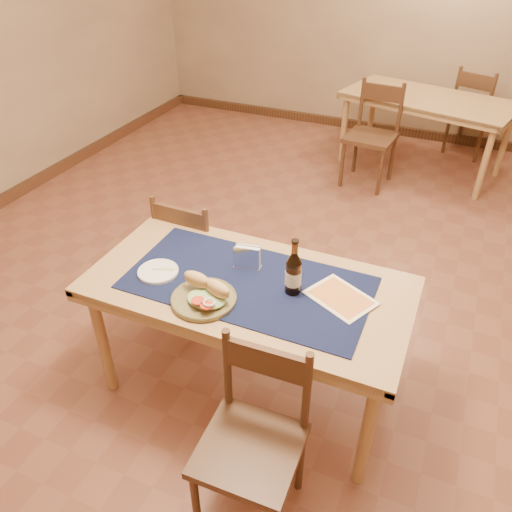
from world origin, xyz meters
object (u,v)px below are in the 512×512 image
at_px(chair_main_near, 253,439).
at_px(napkin_holder, 247,257).
at_px(chair_main_far, 196,251).
at_px(main_table, 248,296).
at_px(sandwich_plate, 205,295).
at_px(back_table, 428,105).
at_px(beer_bottle, 293,273).

distance_m(chair_main_near, napkin_holder, 0.88).
relative_size(chair_main_far, chair_main_near, 1.01).
bearing_deg(chair_main_near, main_table, 115.86).
bearing_deg(sandwich_plate, napkin_holder, 77.71).
relative_size(back_table, beer_bottle, 5.97).
xyz_separation_m(main_table, chair_main_near, (0.30, -0.61, -0.21)).
height_order(chair_main_far, beer_bottle, beer_bottle).
relative_size(chair_main_far, sandwich_plate, 2.87).
distance_m(back_table, chair_main_far, 3.08).
relative_size(back_table, napkin_holder, 11.80).
bearing_deg(main_table, sandwich_plate, -121.23).
xyz_separation_m(beer_bottle, napkin_holder, (-0.28, 0.10, -0.05)).
bearing_deg(chair_main_far, sandwich_plate, -56.49).
bearing_deg(chair_main_far, beer_bottle, -30.27).
xyz_separation_m(sandwich_plate, napkin_holder, (0.07, 0.32, 0.03)).
bearing_deg(chair_main_near, sandwich_plate, 136.27).
distance_m(back_table, napkin_holder, 3.32).
bearing_deg(back_table, sandwich_plate, -98.66).
bearing_deg(sandwich_plate, beer_bottle, 32.96).
distance_m(chair_main_near, sandwich_plate, 0.67).
bearing_deg(napkin_holder, beer_bottle, -18.90).
bearing_deg(back_table, chair_main_near, -91.80).
bearing_deg(back_table, napkin_holder, -98.30).
distance_m(back_table, sandwich_plate, 3.65).
xyz_separation_m(chair_main_near, beer_bottle, (-0.07, 0.63, 0.40)).
distance_m(chair_main_near, beer_bottle, 0.75).
relative_size(main_table, chair_main_far, 1.79).
xyz_separation_m(sandwich_plate, beer_bottle, (0.35, 0.23, 0.08)).
relative_size(main_table, beer_bottle, 5.44).
relative_size(main_table, napkin_holder, 10.74).
xyz_separation_m(main_table, napkin_holder, (-0.06, 0.12, 0.15)).
bearing_deg(chair_main_far, chair_main_near, -51.29).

